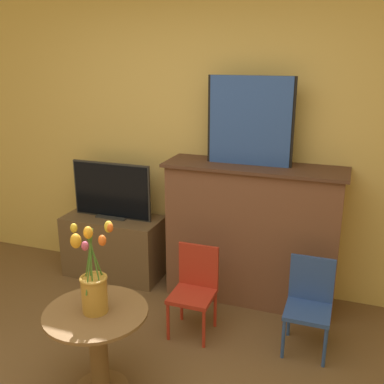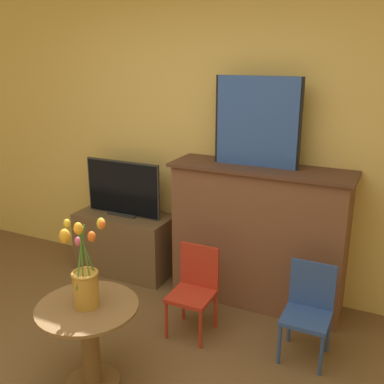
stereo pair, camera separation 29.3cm
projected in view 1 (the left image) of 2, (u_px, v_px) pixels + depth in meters
name	position (u px, v px, depth m)	size (l,w,h in m)	color
wall_back	(210.00, 132.00, 3.80)	(8.00, 0.06, 2.70)	#E0BC66
fireplace_mantel	(252.00, 232.00, 3.67)	(1.43, 0.44, 1.15)	brown
painting	(250.00, 121.00, 3.42)	(0.67, 0.03, 0.68)	black
tv_stand	(114.00, 246.00, 4.15)	(0.90, 0.42, 0.57)	brown
tv_monitor	(111.00, 191.00, 4.00)	(0.75, 0.12, 0.51)	#2D2D2D
chair_red	(195.00, 285.00, 3.29)	(0.30, 0.30, 0.65)	#B22D1E
chair_blue	(309.00, 300.00, 3.09)	(0.30, 0.30, 0.65)	#2D4C99
side_table	(98.00, 340.00, 2.66)	(0.61, 0.61, 0.56)	brown
vase_tulips	(94.00, 283.00, 2.55)	(0.24, 0.31, 0.55)	#B78433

